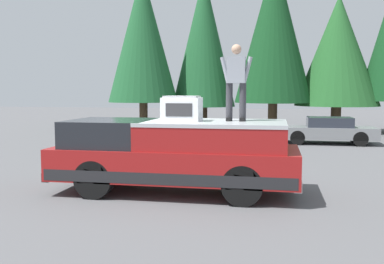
{
  "coord_description": "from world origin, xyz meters",
  "views": [
    {
      "loc": [
        -9.77,
        -2.62,
        2.34
      ],
      "look_at": [
        0.25,
        -0.7,
        1.35
      ],
      "focal_mm": 40.69,
      "sensor_mm": 36.0,
      "label": 1
    }
  ],
  "objects_px": {
    "compressor_unit": "(182,109)",
    "person_on_truck_bed": "(236,80)",
    "pickup_truck": "(175,155)",
    "parked_car_grey": "(327,130)"
  },
  "relations": [
    {
      "from": "compressor_unit",
      "to": "person_on_truck_bed",
      "type": "distance_m",
      "value": 1.36
    },
    {
      "from": "compressor_unit",
      "to": "pickup_truck",
      "type": "bearing_deg",
      "value": 75.02
    },
    {
      "from": "compressor_unit",
      "to": "parked_car_grey",
      "type": "relative_size",
      "value": 0.2
    },
    {
      "from": "pickup_truck",
      "to": "person_on_truck_bed",
      "type": "bearing_deg",
      "value": -82.85
    },
    {
      "from": "pickup_truck",
      "to": "compressor_unit",
      "type": "xyz_separation_m",
      "value": [
        -0.05,
        -0.17,
        1.05
      ]
    },
    {
      "from": "parked_car_grey",
      "to": "compressor_unit",
      "type": "bearing_deg",
      "value": 157.04
    },
    {
      "from": "parked_car_grey",
      "to": "person_on_truck_bed",
      "type": "bearing_deg",
      "value": 162.59
    },
    {
      "from": "pickup_truck",
      "to": "parked_car_grey",
      "type": "height_order",
      "value": "pickup_truck"
    },
    {
      "from": "compressor_unit",
      "to": "parked_car_grey",
      "type": "xyz_separation_m",
      "value": [
        10.13,
        -4.29,
        -1.35
      ]
    },
    {
      "from": "pickup_truck",
      "to": "parked_car_grey",
      "type": "xyz_separation_m",
      "value": [
        10.09,
        -4.46,
        -0.29
      ]
    }
  ]
}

